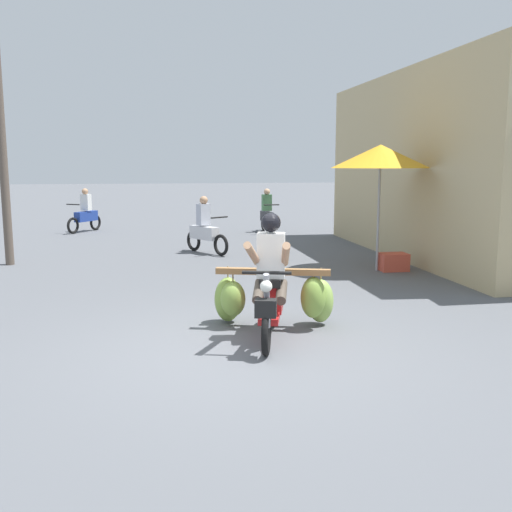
% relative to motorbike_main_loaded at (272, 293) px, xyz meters
% --- Properties ---
extents(ground_plane, '(120.00, 120.00, 0.00)m').
position_rel_motorbike_main_loaded_xyz_m(ground_plane, '(-0.50, -0.70, -0.52)').
color(ground_plane, '#56595E').
extents(motorbike_main_loaded, '(1.63, 1.90, 1.58)m').
position_rel_motorbike_main_loaded_xyz_m(motorbike_main_loaded, '(0.00, 0.00, 0.00)').
color(motorbike_main_loaded, black).
rests_on(motorbike_main_loaded, ground).
extents(motorbike_distant_ahead_left, '(0.95, 1.41, 1.40)m').
position_rel_motorbike_main_loaded_xyz_m(motorbike_distant_ahead_left, '(-0.25, 6.88, 0.05)').
color(motorbike_distant_ahead_left, black).
rests_on(motorbike_distant_ahead_left, ground).
extents(motorbike_distant_ahead_right, '(0.96, 1.40, 1.40)m').
position_rel_motorbike_main_loaded_xyz_m(motorbike_distant_ahead_right, '(-3.64, 12.07, 0.05)').
color(motorbike_distant_ahead_right, black).
rests_on(motorbike_distant_ahead_right, ground).
extents(motorbike_distant_far_ahead, '(0.50, 1.62, 1.40)m').
position_rel_motorbike_main_loaded_xyz_m(motorbike_distant_far_ahead, '(2.10, 10.90, 0.05)').
color(motorbike_distant_far_ahead, black).
rests_on(motorbike_distant_far_ahead, ground).
extents(shopfront_building, '(4.93, 9.11, 4.25)m').
position_rel_motorbike_main_loaded_xyz_m(shopfront_building, '(6.46, 5.54, 1.60)').
color(shopfront_building, tan).
rests_on(shopfront_building, ground).
extents(market_umbrella_near_shop, '(1.97, 1.97, 2.55)m').
position_rel_motorbike_main_loaded_xyz_m(market_umbrella_near_shop, '(3.02, 3.90, 1.80)').
color(market_umbrella_near_shop, '#99999E').
rests_on(market_umbrella_near_shop, ground).
extents(produce_crate, '(0.56, 0.40, 0.36)m').
position_rel_motorbike_main_loaded_xyz_m(produce_crate, '(3.35, 3.83, -0.34)').
color(produce_crate, '#CC4C38').
rests_on(produce_crate, ground).
extents(utility_pole, '(0.18, 0.18, 6.52)m').
position_rel_motorbike_main_loaded_xyz_m(utility_pole, '(-4.59, 5.96, 2.74)').
color(utility_pole, brown).
rests_on(utility_pole, ground).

